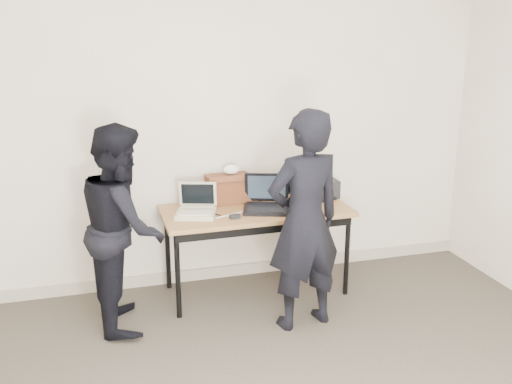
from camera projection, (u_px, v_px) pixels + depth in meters
name	position (u px, v px, depth m)	size (l,w,h in m)	color
room	(330.00, 206.00, 2.60)	(4.60, 4.60, 2.80)	#403A31
desk	(257.00, 216.00, 4.58)	(1.51, 0.67, 0.72)	olive
laptop_beige	(196.00, 209.00, 4.42)	(0.37, 0.36, 0.24)	#BBB495
laptop_center	(266.00, 201.00, 4.56)	(0.45, 0.44, 0.28)	black
laptop_right	(309.00, 192.00, 4.85)	(0.41, 0.40, 0.24)	black
leather_satchel	(228.00, 188.00, 4.69)	(0.37, 0.20, 0.25)	#5A2D17
tissue	(231.00, 169.00, 4.66)	(0.13, 0.10, 0.08)	white
equipment_box	(321.00, 188.00, 4.88)	(0.26, 0.22, 0.15)	black
power_brick	(235.00, 217.00, 4.35)	(0.08, 0.05, 0.03)	black
cables	(262.00, 209.00, 4.57)	(1.15, 0.41, 0.01)	silver
person_typist	(304.00, 221.00, 4.03)	(0.59, 0.38, 1.61)	black
person_observer	(123.00, 227.00, 4.09)	(0.73, 0.57, 1.50)	black
baseboard	(226.00, 271.00, 5.03)	(4.50, 0.03, 0.10)	#A8A28B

